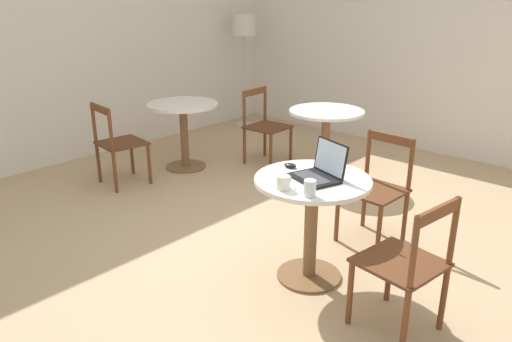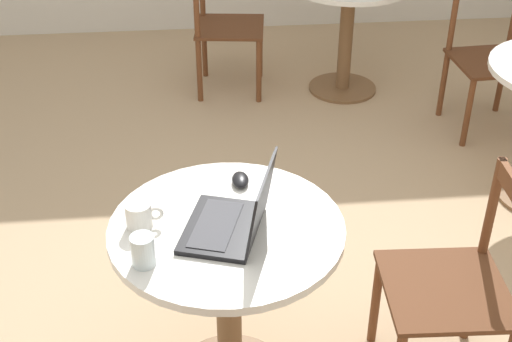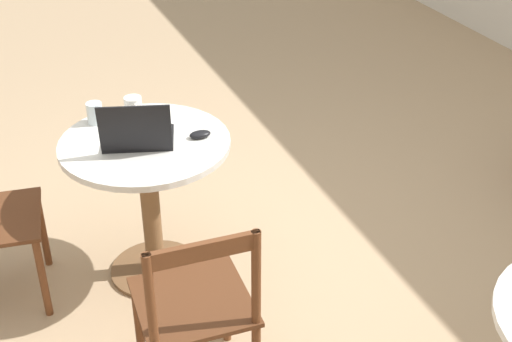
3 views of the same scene
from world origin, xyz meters
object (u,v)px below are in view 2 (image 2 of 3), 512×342
object	(u,v)px
drinking_glass	(143,250)
mouse	(240,180)
cafe_table_far	(348,11)
chair_far_left	(223,27)
chair_mid_back	(489,59)
chair_near_right	(458,289)
laptop	(234,219)
mug	(140,215)
cafe_table_near	(228,271)

from	to	relation	value
drinking_glass	mouse	bearing A→B (deg)	51.67
cafe_table_far	mouse	distance (m)	2.38
cafe_table_far	drinking_glass	world-z (taller)	drinking_glass
chair_far_left	drinking_glass	size ratio (longest dim) A/B	8.34
chair_mid_back	chair_far_left	bearing A→B (deg)	156.96
mouse	chair_far_left	bearing A→B (deg)	88.45
chair_far_left	chair_mid_back	bearing A→B (deg)	-23.04
chair_near_right	laptop	distance (m)	0.87
mug	drinking_glass	size ratio (longest dim) A/B	1.20
chair_far_left	mug	xyz separation A→B (m)	(-0.41, -2.53, 0.36)
chair_mid_back	chair_far_left	distance (m)	1.68
laptop	drinking_glass	xyz separation A→B (m)	(-0.29, -0.13, 0.00)
mouse	mug	world-z (taller)	mug
chair_near_right	chair_mid_back	distance (m)	2.12
mouse	mug	distance (m)	0.41
drinking_glass	chair_mid_back	bearing A→B (deg)	46.92
cafe_table_far	chair_near_right	distance (m)	2.50
chair_near_right	chair_mid_back	xyz separation A→B (m)	(0.85, 1.94, 0.00)
cafe_table_near	cafe_table_far	bearing A→B (deg)	69.36
cafe_table_far	mug	distance (m)	2.73
chair_far_left	mouse	distance (m)	2.33
mug	cafe_table_far	bearing A→B (deg)	63.66
chair_near_right	chair_mid_back	world-z (taller)	same
cafe_table_far	cafe_table_near	bearing A→B (deg)	-110.64
cafe_table_near	chair_near_right	bearing A→B (deg)	-2.73
cafe_table_near	laptop	world-z (taller)	laptop
cafe_table_near	cafe_table_far	size ratio (longest dim) A/B	1.00
chair_near_right	laptop	world-z (taller)	laptop
laptop	mouse	size ratio (longest dim) A/B	3.79
cafe_table_far	chair_near_right	size ratio (longest dim) A/B	0.91
laptop	mouse	xyz separation A→B (m)	(0.04, 0.28, -0.03)
cafe_table_far	drinking_glass	size ratio (longest dim) A/B	7.57
laptop	chair_far_left	bearing A→B (deg)	87.73
mug	drinking_glass	xyz separation A→B (m)	(0.02, -0.19, 0.01)
chair_far_left	laptop	distance (m)	2.62
chair_far_left	drinking_glass	xyz separation A→B (m)	(-0.39, -2.72, 0.36)
chair_far_left	laptop	bearing A→B (deg)	-92.27
cafe_table_near	mug	bearing A→B (deg)	175.39
cafe_table_near	laptop	bearing A→B (deg)	-53.52
chair_far_left	mug	distance (m)	2.59
mouse	drinking_glass	size ratio (longest dim) A/B	0.97
chair_far_left	mouse	xyz separation A→B (m)	(-0.06, -2.31, 0.33)
drinking_glass	laptop	bearing A→B (deg)	25.11
cafe_table_far	chair_mid_back	world-z (taller)	chair_mid_back
cafe_table_far	mouse	size ratio (longest dim) A/B	7.83
cafe_table_far	chair_near_right	bearing A→B (deg)	-92.49
mug	chair_far_left	bearing A→B (deg)	80.86
cafe_table_near	cafe_table_far	xyz separation A→B (m)	(0.93, 2.46, 0.00)
cafe_table_far	chair_far_left	size ratio (longest dim) A/B	0.91
cafe_table_far	chair_mid_back	size ratio (longest dim) A/B	0.91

